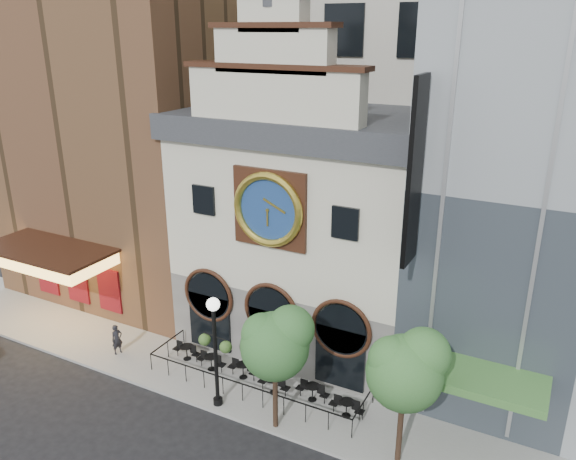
# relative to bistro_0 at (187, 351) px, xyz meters

# --- Properties ---
(ground) EXTENTS (120.00, 120.00, 0.00)m
(ground) POSITION_rel_bistro_0_xyz_m (4.32, -2.78, -0.61)
(ground) COLOR black
(ground) RESTS_ON ground
(sidewalk) EXTENTS (44.00, 5.00, 0.15)m
(sidewalk) POSITION_rel_bistro_0_xyz_m (4.32, -0.28, -0.54)
(sidewalk) COLOR gray
(sidewalk) RESTS_ON ground
(clock_building) EXTENTS (12.60, 8.78, 18.65)m
(clock_building) POSITION_rel_bistro_0_xyz_m (4.32, 5.04, 6.07)
(clock_building) COLOR #605E5B
(clock_building) RESTS_ON ground
(theater_building) EXTENTS (14.00, 15.60, 25.00)m
(theater_building) POSITION_rel_bistro_0_xyz_m (-8.68, 7.18, 11.99)
(theater_building) COLOR brown
(theater_building) RESTS_ON ground
(cafe_railing) EXTENTS (10.60, 2.60, 0.90)m
(cafe_railing) POSITION_rel_bistro_0_xyz_m (4.32, -0.28, -0.01)
(cafe_railing) COLOR black
(cafe_railing) RESTS_ON sidewalk
(bistro_0) EXTENTS (1.58, 0.68, 0.90)m
(bistro_0) POSITION_rel_bistro_0_xyz_m (0.00, 0.00, 0.00)
(bistro_0) COLOR black
(bistro_0) RESTS_ON sidewalk
(bistro_1) EXTENTS (1.58, 0.68, 0.90)m
(bistro_1) POSITION_rel_bistro_0_xyz_m (1.64, -0.18, 0.00)
(bistro_1) COLOR black
(bistro_1) RESTS_ON sidewalk
(bistro_2) EXTENTS (1.58, 0.68, 0.90)m
(bistro_2) POSITION_rel_bistro_0_xyz_m (3.40, -0.04, 0.00)
(bistro_2) COLOR black
(bistro_2) RESTS_ON sidewalk
(bistro_3) EXTENTS (1.58, 0.68, 0.90)m
(bistro_3) POSITION_rel_bistro_0_xyz_m (5.30, -0.41, 0.00)
(bistro_3) COLOR black
(bistro_3) RESTS_ON sidewalk
(bistro_4) EXTENTS (1.58, 0.68, 0.90)m
(bistro_4) POSITION_rel_bistro_0_xyz_m (7.11, -0.06, 0.00)
(bistro_4) COLOR black
(bistro_4) RESTS_ON sidewalk
(bistro_5) EXTENTS (1.58, 0.68, 0.90)m
(bistro_5) POSITION_rel_bistro_0_xyz_m (8.90, -0.39, 0.00)
(bistro_5) COLOR black
(bistro_5) RESTS_ON sidewalk
(pedestrian) EXTENTS (0.55, 0.68, 1.62)m
(pedestrian) POSITION_rel_bistro_0_xyz_m (-3.53, -1.20, 0.35)
(pedestrian) COLOR black
(pedestrian) RESTS_ON sidewalk
(lamppost) EXTENTS (1.70, 0.62, 5.31)m
(lamppost) POSITION_rel_bistro_0_xyz_m (3.46, -2.29, 2.82)
(lamppost) COLOR black
(lamppost) RESTS_ON sidewalk
(tree_left) EXTENTS (2.93, 2.82, 5.64)m
(tree_left) POSITION_rel_bistro_0_xyz_m (6.52, -2.35, 3.67)
(tree_left) COLOR #382619
(tree_left) RESTS_ON sidewalk
(tree_right) EXTENTS (3.00, 2.88, 5.77)m
(tree_right) POSITION_rel_bistro_0_xyz_m (11.73, -1.88, 3.77)
(tree_right) COLOR #382619
(tree_right) RESTS_ON sidewalk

